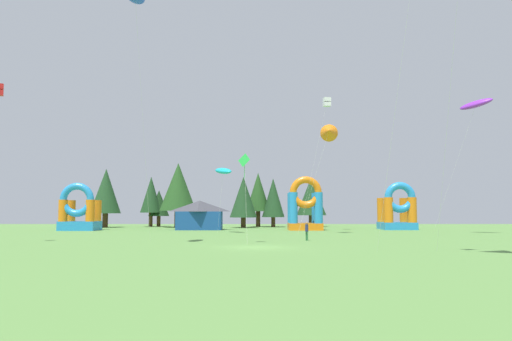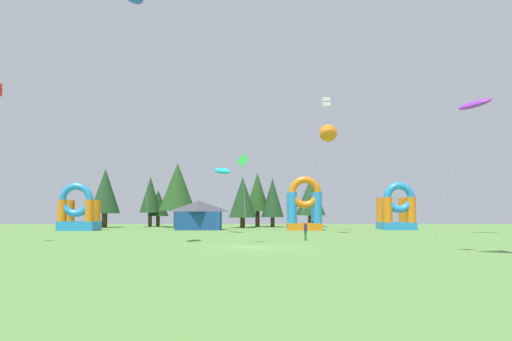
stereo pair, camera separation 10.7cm
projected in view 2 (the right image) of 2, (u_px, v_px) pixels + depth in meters
name	position (u px, v px, depth m)	size (l,w,h in m)	color
ground_plane	(256.00, 247.00, 35.75)	(120.00, 120.00, 0.00)	#5B8C42
kite_cyan_parafoil	(223.00, 171.00, 58.38)	(2.78, 3.43, 7.72)	#19B7CC
kite_white_box	(326.00, 102.00, 64.48)	(4.16, 1.06, 16.75)	white
kite_green_diamond	(244.00, 162.00, 40.31)	(0.88, 2.00, 6.85)	green
kite_orange_delta	(328.00, 132.00, 55.90)	(4.56, 2.08, 12.16)	orange
kite_purple_parafoil	(475.00, 104.00, 55.37)	(5.77, 4.87, 14.96)	purple
person_far_side	(306.00, 229.00, 43.81)	(0.38, 0.38, 1.59)	#33723F
inflatable_orange_dome	(397.00, 212.00, 68.40)	(4.32, 4.91, 6.31)	#268CD8
inflatable_blue_arch	(79.00, 213.00, 65.47)	(4.55, 3.97, 6.07)	#268CD8
inflatable_red_slide	(305.00, 209.00, 66.65)	(4.36, 4.01, 6.96)	orange
festival_tent	(199.00, 215.00, 67.94)	(5.87, 3.96, 3.87)	#19478C
tree_row_0	(105.00, 191.00, 77.30)	(4.54, 4.54, 8.87)	#4C331E
tree_row_1	(151.00, 195.00, 80.72)	(3.33, 3.33, 7.89)	#4C331E
tree_row_2	(159.00, 203.00, 81.37)	(3.33, 3.33, 5.75)	#4C331E
tree_row_3	(178.00, 187.00, 77.53)	(5.53, 5.53, 9.76)	#4C331E
tree_row_4	(243.00, 197.00, 76.06)	(4.06, 4.06, 7.58)	#4C331E
tree_row_5	(258.00, 192.00, 80.44)	(3.76, 3.76, 8.50)	#4C331E
tree_row_6	(273.00, 198.00, 79.22)	(3.48, 3.48, 7.55)	#4C331E
tree_row_7	(311.00, 196.00, 81.08)	(4.71, 4.71, 7.79)	#4C331E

